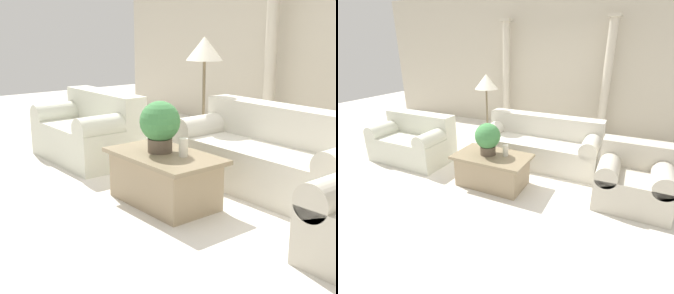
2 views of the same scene
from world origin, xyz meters
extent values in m
plane|color=silver|center=(0.00, 0.00, 0.00)|extent=(16.00, 16.00, 0.00)
cube|color=beige|center=(0.00, 2.72, 1.60)|extent=(10.00, 0.06, 3.20)
cube|color=beige|center=(0.39, 0.59, 0.23)|extent=(2.07, 0.84, 0.46)
cube|color=beige|center=(0.39, 0.86, 0.65)|extent=(2.07, 0.29, 0.38)
cylinder|color=beige|center=(-0.50, 0.59, 0.52)|extent=(0.28, 0.84, 0.28)
cylinder|color=beige|center=(1.29, 0.59, 0.52)|extent=(0.28, 0.84, 0.28)
cube|color=beige|center=(-1.77, -0.29, 0.23)|extent=(1.42, 0.84, 0.46)
cube|color=beige|center=(-1.77, -0.02, 0.65)|extent=(1.42, 0.29, 0.38)
cylinder|color=beige|center=(-2.34, -0.29, 0.52)|extent=(0.28, 0.84, 0.28)
cylinder|color=beige|center=(-1.20, -0.29, 0.52)|extent=(0.28, 0.84, 0.28)
cube|color=#998466|center=(0.02, -0.46, 0.22)|extent=(0.99, 0.58, 0.44)
cube|color=#897759|center=(0.02, -0.46, 0.46)|extent=(1.12, 0.66, 0.04)
cylinder|color=brown|center=(-0.05, -0.45, 0.55)|extent=(0.23, 0.23, 0.13)
sphere|color=#428447|center=(-0.05, -0.45, 0.77)|extent=(0.38, 0.38, 0.38)
cylinder|color=silver|center=(0.21, -0.39, 0.57)|extent=(0.08, 0.08, 0.17)
cylinder|color=brown|center=(-0.75, 0.74, 0.01)|extent=(0.23, 0.23, 0.03)
cylinder|color=brown|center=(-0.75, 0.74, 0.63)|extent=(0.04, 0.04, 1.21)
cone|color=silver|center=(-0.75, 0.74, 1.37)|extent=(0.43, 0.43, 0.27)
cylinder|color=beige|center=(-1.15, 2.43, 1.26)|extent=(0.17, 0.17, 2.52)
cube|color=beige|center=(-1.15, 2.43, 2.55)|extent=(0.24, 0.24, 0.06)
cylinder|color=beige|center=(1.20, 2.43, 1.26)|extent=(0.17, 0.17, 2.52)
cube|color=beige|center=(1.20, 2.43, 2.55)|extent=(0.24, 0.24, 0.06)
cube|color=beige|center=(1.95, -0.09, 0.22)|extent=(0.92, 0.84, 0.45)
cube|color=beige|center=(1.95, 0.18, 0.63)|extent=(0.92, 0.29, 0.35)
cylinder|color=beige|center=(1.63, -0.09, 0.49)|extent=(0.28, 0.84, 0.28)
cylinder|color=beige|center=(2.27, -0.09, 0.49)|extent=(0.28, 0.84, 0.28)
camera|label=1|loc=(3.30, -3.03, 1.62)|focal=50.00mm
camera|label=2|loc=(1.78, -3.59, 2.01)|focal=28.00mm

